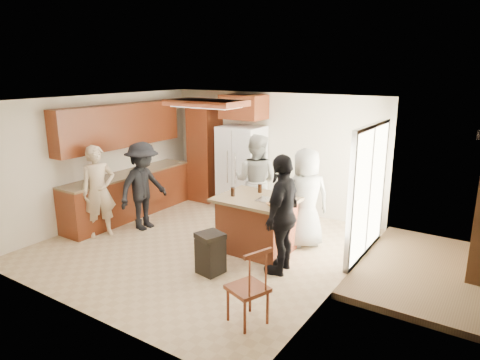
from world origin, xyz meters
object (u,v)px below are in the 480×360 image
Objects in this scene: person_behind_left at (256,181)px; person_front_left at (99,192)px; refrigerator at (241,168)px; person_behind_right at (305,198)px; person_counter at (143,186)px; trash_bin at (210,253)px; person_side_right at (282,214)px; spindle_chair at (249,289)px; kitchen_island at (257,224)px.

person_front_left is at bearing 32.53° from person_behind_left.
person_behind_right is at bearing -29.53° from refrigerator.
person_behind_left is 2.13m from person_counter.
refrigerator reaches higher than trash_bin.
person_behind_left is at bearing -42.98° from refrigerator.
refrigerator is at bearing 0.26° from person_front_left.
person_counter is at bearing 159.94° from trash_bin.
person_behind_right is (3.32, 1.60, 0.02)m from person_front_left.
person_side_right is 2.88× the size of trash_bin.
refrigerator is (-2.04, 1.16, 0.04)m from person_behind_right.
trash_bin is (-0.86, -0.63, -0.59)m from person_side_right.
refrigerator is (-0.83, 0.77, -0.00)m from person_behind_left.
person_side_right is (1.33, -1.45, 0.01)m from person_behind_left.
person_behind_right is at bearing -70.15° from person_counter.
person_behind_left is 1.13m from refrigerator.
spindle_chair is at bearing 108.87° from person_behind_left.
person_behind_right is 0.95× the size of person_side_right.
person_behind_right is at bearing 179.65° from person_side_right.
person_behind_right is 2.57m from spindle_chair.
person_behind_left reaches higher than trash_bin.
person_behind_left is at bearing 119.70° from spindle_chair.
person_side_right is (3.44, 0.54, 0.07)m from person_front_left.
spindle_chair is (1.18, -0.81, 0.13)m from trash_bin.
person_front_left is 2.93m from kitchen_island.
person_front_left is 0.93× the size of person_side_right.
person_side_right is 1.22m from trash_bin.
person_counter is at bearing -112.93° from refrigerator.
person_behind_left reaches higher than spindle_chair.
person_counter is at bearing -172.94° from kitchen_island.
spindle_chair is at bearing 5.93° from person_side_right.
person_counter is 2.37m from kitchen_island.
spindle_chair is (0.32, -1.44, -0.45)m from person_side_right.
person_side_right reaches higher than refrigerator.
refrigerator reaches higher than person_front_left.
person_behind_left is 1.26m from kitchen_island.
person_front_left is 0.93× the size of person_behind_left.
refrigerator is 1.41× the size of kitchen_island.
person_front_left is 2.63m from trash_bin.
person_behind_left is 1.08× the size of person_counter.
person_front_left reaches higher than spindle_chair.
spindle_chair reaches higher than trash_bin.
person_behind_right reaches higher than person_counter.
person_counter is at bearing -99.60° from person_side_right.
person_counter is at bearing 154.47° from spindle_chair.
person_front_left is 0.98× the size of person_behind_right.
kitchen_island is (1.45, -1.77, -0.43)m from refrigerator.
person_front_left is 1.31× the size of kitchen_island.
person_front_left is 3.04m from refrigerator.
person_behind_right is at bearing -39.08° from person_front_left.
person_behind_left is at bearing -61.87° from person_behind_right.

